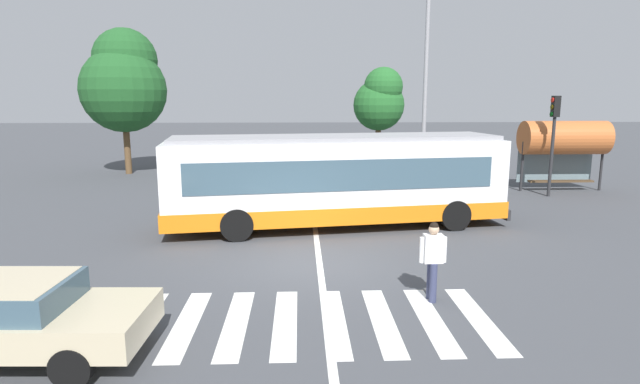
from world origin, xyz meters
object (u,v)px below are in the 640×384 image
Objects in this scene: foreground_sedan at (7,316)px; background_tree_right at (380,100)px; parked_car_champagne at (371,165)px; parked_car_white at (220,167)px; twin_arm_street_lamp at (426,59)px; parked_car_silver at (271,165)px; parked_car_teal at (322,166)px; city_transit_bus at (336,180)px; background_tree_left at (124,81)px; traffic_light_far_corner at (554,129)px; bus_stop_shelter at (564,139)px; pedestrian_crossing_street at (433,257)px.

foreground_sedan is 0.73× the size of background_tree_right.
parked_car_champagne is at bearing -102.77° from background_tree_right.
twin_arm_street_lamp is at bearing -10.12° from parked_car_white.
background_tree_right is (6.73, 6.25, 3.41)m from parked_car_silver.
foreground_sedan is at bearing -108.01° from parked_car_teal.
parked_car_white and parked_car_champagne have the same top height.
background_tree_left reaches higher than city_transit_bus.
foreground_sedan is 27.20m from background_tree_right.
background_tree_left is at bearing 103.19° from foreground_sedan.
traffic_light_far_corner is 0.54× the size of background_tree_left.
background_tree_left reaches higher than parked_car_champagne.
foreground_sedan is 20.92m from traffic_light_far_corner.
pedestrian_crossing_street is at bearing -126.41° from bus_stop_shelter.
background_tree_right is at bearing 13.70° from background_tree_left.
parked_car_white is 2.69m from parked_car_silver.
city_transit_bus reaches higher than parked_car_champagne.
pedestrian_crossing_street is at bearing -102.75° from twin_arm_street_lamp.
pedestrian_crossing_street is at bearing -76.11° from city_transit_bus.
parked_car_silver is 0.56× the size of background_tree_left.
traffic_light_far_corner is at bearing -22.74° from parked_car_silver.
parked_car_champagne is at bearing 75.73° from city_transit_bus.
parked_car_teal is (2.68, -0.49, 0.00)m from parked_car_silver.
pedestrian_crossing_street is (1.58, -6.40, -0.62)m from city_transit_bus.
bus_stop_shelter is at bearing 30.05° from city_transit_bus.
traffic_light_far_corner is 1.12× the size of bus_stop_shelter.
background_tree_right is at bearing 58.96° from parked_car_teal.
parked_car_teal is at bearing -171.15° from parked_car_champagne.
traffic_light_far_corner is 22.32m from background_tree_left.
background_tree_left is (-5.02, 21.40, 4.44)m from foreground_sedan.
traffic_light_far_corner is at bearing -17.25° from parked_car_white.
traffic_light_far_corner is at bearing 40.74° from foreground_sedan.
traffic_light_far_corner reaches higher than city_transit_bus.
background_tree_right is at bearing 124.58° from bus_stop_shelter.
twin_arm_street_lamp is 1.23× the size of background_tree_left.
background_tree_left is (-11.01, 12.82, 3.62)m from city_transit_bus.
pedestrian_crossing_street is at bearing -66.69° from parked_car_white.
twin_arm_street_lamp is 8.85m from background_tree_right.
traffic_light_far_corner is (8.19, 11.40, 1.98)m from pedestrian_crossing_street.
city_transit_bus is at bearing -49.33° from background_tree_left.
foreground_sedan is at bearing -123.30° from twin_arm_street_lamp.
bus_stop_shelter is (13.71, -3.87, 1.65)m from parked_car_silver.
foreground_sedan is 19.26m from parked_car_teal.
city_transit_bus is at bearing -149.95° from bus_stop_shelter.
parked_car_teal is 12.23m from background_tree_left.
twin_arm_street_lamp reaches higher than parked_car_silver.
pedestrian_crossing_street is 0.38× the size of foreground_sedan.
parked_car_teal is (-1.62, 16.14, -0.20)m from pedestrian_crossing_street.
parked_car_silver is at bearing 169.59° from parked_car_teal.
background_tree_right reaches higher than city_transit_bus.
parked_car_silver and parked_car_champagne have the same top height.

